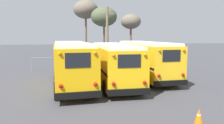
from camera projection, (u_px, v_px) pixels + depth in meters
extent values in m
plane|color=#424247|center=(111.00, 81.00, 17.74)|extent=(160.00, 160.00, 0.00)
cube|color=#EAAA0F|center=(71.00, 63.00, 16.01)|extent=(2.92, 9.71, 2.62)
cube|color=white|center=(71.00, 44.00, 15.85)|extent=(2.71, 9.32, 0.20)
cube|color=black|center=(79.00, 95.00, 11.50)|extent=(2.46, 0.33, 0.36)
cube|color=black|center=(78.00, 60.00, 11.30)|extent=(1.32, 0.10, 0.79)
sphere|color=red|center=(61.00, 86.00, 11.20)|extent=(0.22, 0.22, 0.22)
sphere|color=orange|center=(60.00, 54.00, 11.00)|extent=(0.18, 0.18, 0.18)
sphere|color=red|center=(95.00, 84.00, 11.65)|extent=(0.22, 0.22, 0.22)
sphere|color=orange|center=(95.00, 53.00, 11.45)|extent=(0.18, 0.18, 0.18)
cube|color=black|center=(54.00, 66.00, 15.73)|extent=(0.53, 9.39, 0.14)
cube|color=black|center=(88.00, 65.00, 16.34)|extent=(0.53, 9.39, 0.14)
cylinder|color=black|center=(56.00, 72.00, 19.23)|extent=(0.34, 1.09, 1.08)
cylinder|color=black|center=(81.00, 71.00, 19.79)|extent=(0.34, 1.09, 1.08)
cylinder|color=black|center=(56.00, 91.00, 12.51)|extent=(0.34, 1.09, 1.08)
cylinder|color=black|center=(95.00, 88.00, 13.07)|extent=(0.34, 1.09, 1.08)
cube|color=yellow|center=(114.00, 63.00, 16.69)|extent=(2.55, 9.24, 2.49)
cube|color=white|center=(114.00, 46.00, 16.53)|extent=(2.35, 8.87, 0.20)
cube|color=black|center=(129.00, 92.00, 12.29)|extent=(2.46, 0.24, 0.36)
cube|color=black|center=(129.00, 61.00, 12.10)|extent=(1.32, 0.05, 0.75)
sphere|color=red|center=(114.00, 84.00, 12.05)|extent=(0.22, 0.22, 0.22)
sphere|color=orange|center=(114.00, 55.00, 11.86)|extent=(0.18, 0.18, 0.18)
sphere|color=red|center=(145.00, 83.00, 12.38)|extent=(0.22, 0.22, 0.22)
sphere|color=orange|center=(145.00, 55.00, 12.19)|extent=(0.18, 0.18, 0.18)
cube|color=black|center=(98.00, 66.00, 16.49)|extent=(0.17, 9.02, 0.14)
cube|color=black|center=(129.00, 65.00, 16.93)|extent=(0.17, 9.02, 0.14)
cylinder|color=black|center=(94.00, 71.00, 19.84)|extent=(0.30, 0.99, 0.99)
cylinder|color=black|center=(119.00, 70.00, 20.25)|extent=(0.30, 0.99, 0.99)
cylinder|color=black|center=(106.00, 88.00, 13.39)|extent=(0.30, 0.99, 0.99)
cylinder|color=black|center=(141.00, 86.00, 13.80)|extent=(0.30, 0.99, 0.99)
cube|color=yellow|center=(145.00, 59.00, 19.03)|extent=(2.53, 9.55, 2.59)
cube|color=white|center=(145.00, 43.00, 18.86)|extent=(2.33, 9.17, 0.20)
cube|color=black|center=(171.00, 83.00, 14.52)|extent=(2.38, 0.25, 0.36)
cube|color=black|center=(172.00, 56.00, 14.33)|extent=(1.28, 0.06, 0.78)
sphere|color=red|center=(159.00, 76.00, 14.26)|extent=(0.22, 0.22, 0.22)
sphere|color=orange|center=(160.00, 50.00, 14.06)|extent=(0.18, 0.18, 0.18)
sphere|color=red|center=(183.00, 75.00, 14.64)|extent=(0.22, 0.22, 0.22)
sphere|color=orange|center=(184.00, 50.00, 14.44)|extent=(0.18, 0.18, 0.18)
cube|color=black|center=(132.00, 62.00, 18.79)|extent=(0.22, 9.31, 0.14)
cube|color=black|center=(157.00, 61.00, 19.31)|extent=(0.22, 9.31, 0.14)
cylinder|color=black|center=(122.00, 67.00, 22.27)|extent=(0.30, 1.04, 1.04)
cylinder|color=black|center=(142.00, 66.00, 22.75)|extent=(0.30, 1.04, 1.04)
cylinder|color=black|center=(148.00, 80.00, 15.58)|extent=(0.30, 1.04, 1.04)
cylinder|color=black|center=(176.00, 79.00, 16.06)|extent=(0.30, 1.04, 1.04)
cylinder|color=#75604C|center=(107.00, 36.00, 26.97)|extent=(0.31, 0.31, 7.20)
cube|color=#75604C|center=(107.00, 14.00, 26.64)|extent=(1.80, 0.14, 0.14)
cylinder|color=brown|center=(86.00, 37.00, 36.67)|extent=(0.32, 0.32, 6.89)
ellipsoid|color=#6B6051|center=(86.00, 9.00, 36.13)|extent=(4.06, 4.06, 3.04)
cylinder|color=brown|center=(104.00, 42.00, 32.23)|extent=(0.26, 0.26, 5.38)
ellipsoid|color=#4C563D|center=(104.00, 17.00, 31.78)|extent=(3.81, 3.81, 2.85)
cylinder|color=brown|center=(131.00, 42.00, 37.78)|extent=(0.34, 0.34, 5.17)
ellipsoid|color=#6B6051|center=(131.00, 21.00, 37.36)|extent=(3.42, 3.42, 2.56)
cylinder|color=#939399|center=(31.00, 64.00, 22.72)|extent=(0.06, 0.06, 1.40)
cylinder|color=#939399|center=(55.00, 64.00, 23.20)|extent=(0.06, 0.06, 1.40)
cylinder|color=#939399|center=(78.00, 63.00, 23.67)|extent=(0.06, 0.06, 1.40)
cylinder|color=#939399|center=(99.00, 63.00, 24.15)|extent=(0.06, 0.06, 1.40)
cylinder|color=#939399|center=(120.00, 62.00, 24.62)|extent=(0.06, 0.06, 1.40)
cylinder|color=#939399|center=(141.00, 62.00, 25.09)|extent=(0.06, 0.06, 1.40)
cylinder|color=#939399|center=(160.00, 61.00, 25.57)|extent=(0.06, 0.06, 1.40)
cylinder|color=#939399|center=(99.00, 56.00, 24.06)|extent=(14.34, 0.04, 0.04)
cone|color=orange|center=(199.00, 116.00, 9.24)|extent=(0.36, 0.36, 0.61)
cylinder|color=white|center=(199.00, 115.00, 9.24)|extent=(0.17, 0.17, 0.06)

